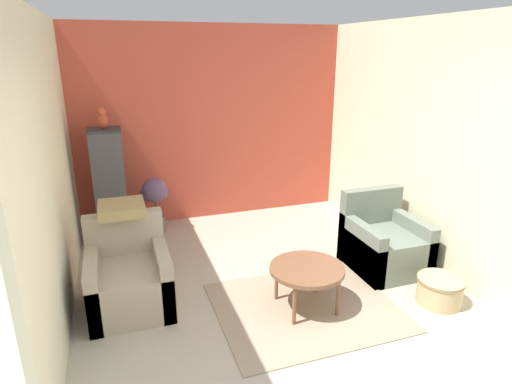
% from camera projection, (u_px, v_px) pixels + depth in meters
% --- Properties ---
extents(wall_back_accent, '(3.96, 0.06, 2.75)m').
position_uv_depth(wall_back_accent, '(213.00, 125.00, 6.14)').
color(wall_back_accent, '#C64C38').
rests_on(wall_back_accent, ground_plane).
extents(wall_left, '(0.06, 3.78, 2.75)m').
position_uv_depth(wall_left, '(50.00, 170.00, 3.82)').
color(wall_left, beige).
rests_on(wall_left, ground_plane).
extents(wall_right, '(0.06, 3.78, 2.75)m').
position_uv_depth(wall_right, '(413.00, 142.00, 5.01)').
color(wall_right, beige).
rests_on(wall_right, ground_plane).
extents(area_rug, '(1.72, 1.44, 0.01)m').
position_uv_depth(area_rug, '(305.00, 307.00, 4.19)').
color(area_rug, gray).
rests_on(area_rug, ground_plane).
extents(coffee_table, '(0.72, 0.72, 0.44)m').
position_uv_depth(coffee_table, '(307.00, 271.00, 4.07)').
color(coffee_table, brown).
rests_on(coffee_table, ground_plane).
extents(armchair_left, '(0.76, 0.82, 0.87)m').
position_uv_depth(armchair_left, '(129.00, 280.00, 4.13)').
color(armchair_left, tan).
rests_on(armchair_left, ground_plane).
extents(armchair_right, '(0.76, 0.82, 0.87)m').
position_uv_depth(armchair_right, '(383.00, 244.00, 4.89)').
color(armchair_right, slate).
rests_on(armchair_right, ground_plane).
extents(birdcage, '(0.54, 0.54, 1.48)m').
position_uv_depth(birdcage, '(110.00, 189.00, 5.50)').
color(birdcage, '#353539').
rests_on(birdcage, ground_plane).
extents(parrot, '(0.12, 0.22, 0.27)m').
position_uv_depth(parrot, '(102.00, 119.00, 5.22)').
color(parrot, '#D14C2D').
rests_on(parrot, birdcage).
extents(potted_plant, '(0.37, 0.33, 0.77)m').
position_uv_depth(potted_plant, '(155.00, 197.00, 5.79)').
color(potted_plant, '#66605B').
rests_on(potted_plant, ground_plane).
extents(wicker_basket, '(0.45, 0.45, 0.27)m').
position_uv_depth(wicker_basket, '(440.00, 290.00, 4.22)').
color(wicker_basket, tan).
rests_on(wicker_basket, ground_plane).
extents(throw_pillow, '(0.44, 0.44, 0.10)m').
position_uv_depth(throw_pillow, '(122.00, 208.00, 4.21)').
color(throw_pillow, tan).
rests_on(throw_pillow, armchair_left).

